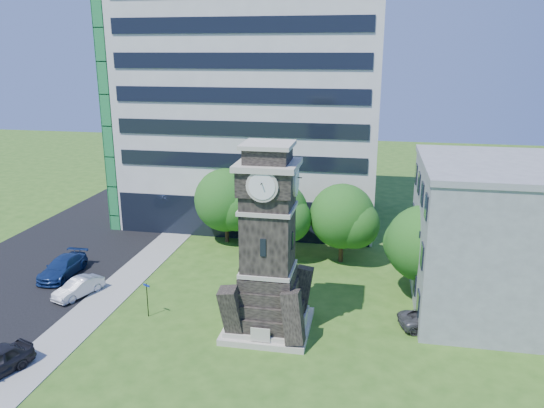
% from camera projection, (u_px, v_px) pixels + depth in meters
% --- Properties ---
extents(ground, '(160.00, 160.00, 0.00)m').
position_uv_depth(ground, '(215.00, 340.00, 33.25)').
color(ground, '#315C1A').
rests_on(ground, ground).
extents(sidewalk, '(3.00, 70.00, 0.06)m').
position_uv_depth(sidewalk, '(113.00, 292.00, 39.69)').
color(sidewalk, gray).
rests_on(sidewalk, ground).
extents(street, '(14.00, 80.00, 0.02)m').
position_uv_depth(street, '(12.00, 283.00, 41.24)').
color(street, black).
rests_on(street, ground).
extents(clock_tower, '(5.40, 5.40, 12.22)m').
position_uv_depth(clock_tower, '(268.00, 253.00, 33.12)').
color(clock_tower, beige).
rests_on(clock_tower, ground).
extents(office_tall, '(26.20, 15.11, 28.60)m').
position_uv_depth(office_tall, '(254.00, 83.00, 54.25)').
color(office_tall, silver).
rests_on(office_tall, ground).
extents(office_low, '(15.20, 12.20, 10.40)m').
position_uv_depth(office_low, '(532.00, 239.00, 35.72)').
color(office_low, '#9EA0A3').
rests_on(office_low, ground).
extents(car_street_mid, '(2.61, 4.17, 1.30)m').
position_uv_depth(car_street_mid, '(78.00, 288.00, 39.04)').
color(car_street_mid, silver).
rests_on(car_street_mid, ground).
extents(car_street_north, '(2.18, 5.23, 1.51)m').
position_uv_depth(car_street_north, '(63.00, 267.00, 42.46)').
color(car_street_north, navy).
rests_on(car_street_north, ground).
extents(car_east_lot, '(4.76, 3.20, 1.21)m').
position_uv_depth(car_east_lot, '(432.00, 319.00, 34.52)').
color(car_east_lot, '#494A4E').
rests_on(car_east_lot, ground).
extents(park_bench, '(2.00, 0.53, 1.04)m').
position_uv_depth(park_bench, '(261.00, 330.00, 33.27)').
color(park_bench, black).
rests_on(park_bench, ground).
extents(street_sign, '(0.59, 0.06, 2.45)m').
position_uv_depth(street_sign, '(147.00, 296.00, 35.74)').
color(street_sign, black).
rests_on(street_sign, ground).
extents(tree_nw, '(6.49, 5.90, 7.08)m').
position_uv_depth(tree_nw, '(227.00, 202.00, 49.21)').
color(tree_nw, '#332114').
rests_on(tree_nw, ground).
extents(tree_nc, '(5.73, 5.21, 6.97)m').
position_uv_depth(tree_nc, '(278.00, 213.00, 44.95)').
color(tree_nc, '#332114').
rests_on(tree_nc, ground).
extents(tree_ne, '(6.04, 5.49, 6.82)m').
position_uv_depth(tree_ne, '(343.00, 218.00, 44.53)').
color(tree_ne, '#332114').
rests_on(tree_ne, ground).
extents(tree_east, '(6.03, 5.49, 7.06)m').
position_uv_depth(tree_east, '(425.00, 246.00, 37.52)').
color(tree_east, '#332114').
rests_on(tree_east, ground).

